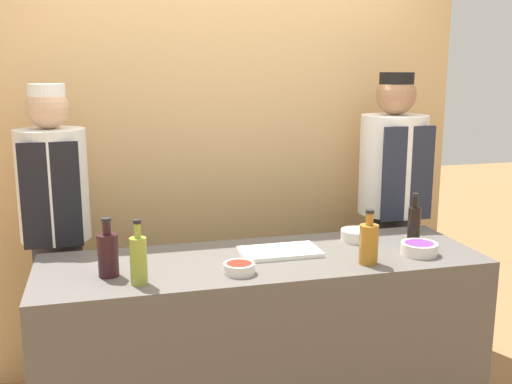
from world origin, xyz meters
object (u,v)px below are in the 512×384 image
at_px(sauce_bowl_white, 357,234).
at_px(chef_left, 57,238).
at_px(sauce_bowl_red, 239,268).
at_px(sauce_bowl_purple, 419,248).
at_px(bottle_soy, 414,225).
at_px(chef_right, 391,212).
at_px(cutting_board, 280,252).
at_px(bottle_wine, 108,254).
at_px(bottle_oil, 139,259).
at_px(bottle_amber, 369,243).

distance_m(sauce_bowl_white, chef_left, 1.52).
bearing_deg(sauce_bowl_red, sauce_bowl_purple, 2.86).
distance_m(bottle_soy, chef_left, 1.78).
bearing_deg(sauce_bowl_red, chef_right, 34.74).
bearing_deg(cutting_board, bottle_wine, -172.22).
height_order(bottle_oil, chef_left, chef_left).
bearing_deg(bottle_oil, bottle_amber, 0.02).
xyz_separation_m(bottle_wine, chef_right, (1.61, 0.64, -0.08)).
bearing_deg(chef_left, chef_right, -0.00).
xyz_separation_m(sauce_bowl_red, bottle_amber, (0.58, -0.02, 0.07)).
distance_m(sauce_bowl_purple, chef_left, 1.79).
distance_m(bottle_soy, bottle_wine, 1.44).
bearing_deg(bottle_oil, sauce_bowl_purple, 2.74).
bearing_deg(sauce_bowl_white, cutting_board, -165.91).
xyz_separation_m(cutting_board, bottle_soy, (0.67, -0.03, 0.09)).
relative_size(sauce_bowl_purple, bottle_wine, 0.67).
bearing_deg(bottle_soy, chef_right, 73.45).
height_order(bottle_amber, chef_right, chef_right).
height_order(sauce_bowl_white, bottle_wine, bottle_wine).
bearing_deg(sauce_bowl_purple, bottle_amber, -167.91).
distance_m(sauce_bowl_red, chef_left, 1.08).
relative_size(cutting_board, bottle_amber, 1.50).
relative_size(sauce_bowl_red, chef_left, 0.08).
bearing_deg(sauce_bowl_purple, sauce_bowl_white, 123.09).
xyz_separation_m(bottle_soy, bottle_wine, (-1.44, -0.08, -0.00)).
relative_size(sauce_bowl_white, chef_left, 0.10).
bearing_deg(bottle_oil, chef_left, 115.28).
relative_size(bottle_amber, chef_right, 0.14).
bearing_deg(sauce_bowl_purple, bottle_soy, 70.83).
height_order(bottle_soy, bottle_amber, bottle_soy).
distance_m(sauce_bowl_white, sauce_bowl_purple, 0.33).
bearing_deg(bottle_soy, chef_left, 161.57).
bearing_deg(sauce_bowl_red, bottle_soy, 11.54).
relative_size(bottle_oil, bottle_wine, 1.07).
distance_m(bottle_oil, chef_left, 0.86).
xyz_separation_m(cutting_board, chef_right, (0.84, 0.54, 0.01)).
bearing_deg(sauce_bowl_red, chef_left, 136.00).
xyz_separation_m(cutting_board, chef_left, (-1.02, 0.54, -0.01)).
distance_m(sauce_bowl_purple, bottle_oil, 1.28).
bearing_deg(chef_left, bottle_amber, -29.51).
xyz_separation_m(sauce_bowl_red, bottle_oil, (-0.41, -0.02, 0.08)).
xyz_separation_m(sauce_bowl_red, chef_left, (-0.78, 0.75, -0.02)).
bearing_deg(sauce_bowl_white, bottle_soy, -30.54).
bearing_deg(bottle_amber, sauce_bowl_red, 178.25).
relative_size(bottle_wine, chef_left, 0.15).
xyz_separation_m(sauce_bowl_white, bottle_oil, (-1.09, -0.34, 0.07)).
relative_size(bottle_soy, chef_left, 0.15).
bearing_deg(bottle_wine, chef_left, 111.03).
distance_m(sauce_bowl_red, chef_right, 1.32).
xyz_separation_m(sauce_bowl_red, bottle_wine, (-0.53, 0.11, 0.07)).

